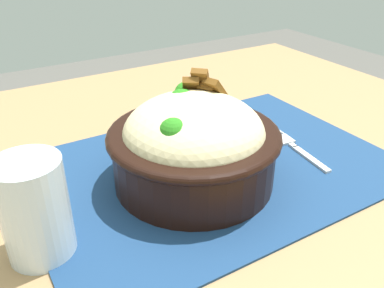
{
  "coord_description": "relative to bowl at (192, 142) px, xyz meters",
  "views": [
    {
      "loc": [
        -0.25,
        -0.36,
        1.04
      ],
      "look_at": [
        -0.02,
        0.0,
        0.8
      ],
      "focal_mm": 38.07,
      "sensor_mm": 36.0,
      "label": 1
    }
  ],
  "objects": [
    {
      "name": "fork",
      "position": [
        0.17,
        -0.01,
        -0.05
      ],
      "size": [
        0.03,
        0.14,
        0.0
      ],
      "color": "silver",
      "rests_on": "placemat"
    },
    {
      "name": "placemat",
      "position": [
        0.04,
        0.01,
        -0.05
      ],
      "size": [
        0.47,
        0.33,
        0.0
      ],
      "primitive_type": "cube",
      "rotation": [
        0.0,
        0.0,
        0.0
      ],
      "color": "navy",
      "rests_on": "table"
    },
    {
      "name": "table",
      "position": [
        0.02,
        -0.0,
        -0.13
      ],
      "size": [
        1.02,
        0.92,
        0.75
      ],
      "color": "#99754C",
      "rests_on": "ground_plane"
    },
    {
      "name": "bowl",
      "position": [
        0.0,
        0.0,
        0.0
      ],
      "size": [
        0.21,
        0.21,
        0.13
      ],
      "color": "black",
      "rests_on": "placemat"
    },
    {
      "name": "drinking_glass",
      "position": [
        -0.19,
        -0.03,
        -0.01
      ],
      "size": [
        0.07,
        0.07,
        0.1
      ],
      "color": "silver",
      "rests_on": "table"
    }
  ]
}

